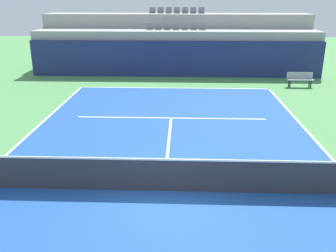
# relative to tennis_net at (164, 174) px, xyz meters

# --- Properties ---
(ground_plane) EXTENTS (80.00, 80.00, 0.00)m
(ground_plane) POSITION_rel_tennis_net_xyz_m (0.00, 0.00, -0.51)
(ground_plane) COLOR #4C8C4C
(court_surface) EXTENTS (11.00, 24.00, 0.01)m
(court_surface) POSITION_rel_tennis_net_xyz_m (0.00, 0.00, -0.50)
(court_surface) COLOR #1E4C99
(court_surface) RESTS_ON ground_plane
(baseline_far) EXTENTS (11.00, 0.10, 0.00)m
(baseline_far) POSITION_rel_tennis_net_xyz_m (0.00, 11.95, -0.50)
(baseline_far) COLOR white
(baseline_far) RESTS_ON court_surface
(service_line_far) EXTENTS (8.26, 0.10, 0.00)m
(service_line_far) POSITION_rel_tennis_net_xyz_m (0.00, 6.40, -0.50)
(service_line_far) COLOR white
(service_line_far) RESTS_ON court_surface
(centre_service_line) EXTENTS (0.10, 6.40, 0.00)m
(centre_service_line) POSITION_rel_tennis_net_xyz_m (0.00, 3.20, -0.50)
(centre_service_line) COLOR white
(centre_service_line) RESTS_ON court_surface
(back_wall) EXTENTS (19.00, 0.30, 2.32)m
(back_wall) POSITION_rel_tennis_net_xyz_m (0.00, 15.21, 0.65)
(back_wall) COLOR navy
(back_wall) RESTS_ON ground_plane
(stands_tier_lower) EXTENTS (19.00, 2.40, 2.88)m
(stands_tier_lower) POSITION_rel_tennis_net_xyz_m (0.00, 16.56, 0.93)
(stands_tier_lower) COLOR #9E9E99
(stands_tier_lower) RESTS_ON ground_plane
(stands_tier_upper) EXTENTS (19.00, 2.40, 3.84)m
(stands_tier_upper) POSITION_rel_tennis_net_xyz_m (0.00, 18.96, 1.41)
(stands_tier_upper) COLOR #9E9E99
(stands_tier_upper) RESTS_ON ground_plane
(seating_row_lower) EXTENTS (4.00, 0.44, 0.44)m
(seating_row_lower) POSITION_rel_tennis_net_xyz_m (-0.00, 16.65, 2.50)
(seating_row_lower) COLOR slate
(seating_row_lower) RESTS_ON stands_tier_lower
(seating_row_upper) EXTENTS (4.00, 0.44, 0.44)m
(seating_row_upper) POSITION_rel_tennis_net_xyz_m (-0.00, 19.05, 3.45)
(seating_row_upper) COLOR slate
(seating_row_upper) RESTS_ON stands_tier_upper
(tennis_net) EXTENTS (11.08, 0.08, 1.07)m
(tennis_net) POSITION_rel_tennis_net_xyz_m (0.00, 0.00, 0.00)
(tennis_net) COLOR black
(tennis_net) RESTS_ON court_surface
(player_bench) EXTENTS (1.50, 0.40, 0.85)m
(player_bench) POSITION_rel_tennis_net_xyz_m (7.34, 12.57, -0.00)
(player_bench) COLOR #99999E
(player_bench) RESTS_ON ground_plane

